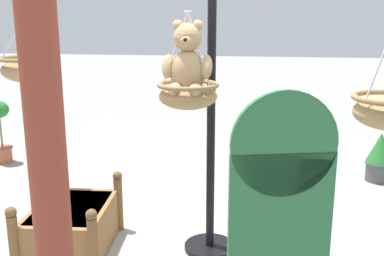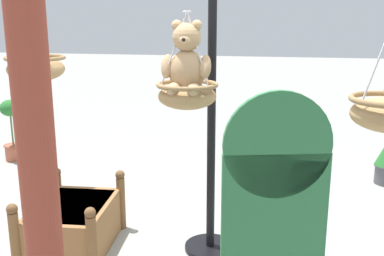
{
  "view_description": "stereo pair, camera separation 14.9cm",
  "coord_description": "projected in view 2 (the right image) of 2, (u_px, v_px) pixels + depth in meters",
  "views": [
    {
      "loc": [
        -0.51,
        3.58,
        1.98
      ],
      "look_at": [
        0.01,
        0.1,
        1.11
      ],
      "focal_mm": 42.4,
      "sensor_mm": 36.0,
      "label": 1
    },
    {
      "loc": [
        -0.66,
        3.56,
        1.98
      ],
      "look_at": [
        0.01,
        0.1,
        1.11
      ],
      "focal_mm": 42.4,
      "sensor_mm": 36.0,
      "label": 2
    }
  ],
  "objects": [
    {
      "name": "teddy_bear",
      "position": [
        186.0,
        63.0,
        3.33
      ],
      "size": [
        0.37,
        0.33,
        0.54
      ],
      "color": "tan"
    },
    {
      "name": "ground_plane",
      "position": [
        195.0,
        248.0,
        3.98
      ],
      "size": [
        40.0,
        40.0,
        0.0
      ],
      "primitive_type": "plane",
      "color": "gray"
    },
    {
      "name": "display_sign_board",
      "position": [
        275.0,
        198.0,
        2.69
      ],
      "size": [
        0.63,
        0.2,
        1.58
      ],
      "color": "#286B3D",
      "rests_on": "ground"
    },
    {
      "name": "display_pole_central",
      "position": [
        211.0,
        157.0,
        3.76
      ],
      "size": [
        0.44,
        0.44,
        2.65
      ],
      "color": "black",
      "rests_on": "ground"
    },
    {
      "name": "potted_plant_broad_leaf",
      "position": [
        275.0,
        170.0,
        5.64
      ],
      "size": [
        0.44,
        0.44,
        0.33
      ],
      "color": "#AD563D",
      "rests_on": "ground"
    },
    {
      "name": "greenhouse_pillar_right",
      "position": [
        36.0,
        146.0,
        2.21
      ],
      "size": [
        0.36,
        0.36,
        2.82
      ],
      "color": "brown",
      "rests_on": "ground"
    },
    {
      "name": "hanging_basket_right_low",
      "position": [
        36.0,
        67.0,
        4.21
      ],
      "size": [
        0.55,
        0.55,
        0.61
      ],
      "color": "#A37F51"
    },
    {
      "name": "hanging_basket_with_teddy",
      "position": [
        187.0,
        94.0,
        3.41
      ],
      "size": [
        0.47,
        0.47,
        0.72
      ],
      "color": "#A37F51"
    },
    {
      "name": "wooden_planter_box",
      "position": [
        74.0,
        224.0,
        3.93
      ],
      "size": [
        0.77,
        0.99,
        0.58
      ],
      "color": "olive",
      "rests_on": "ground"
    },
    {
      "name": "potted_plant_bushy_green",
      "position": [
        12.0,
        129.0,
        6.33
      ],
      "size": [
        0.27,
        0.27,
        0.86
      ],
      "color": "#AD563D",
      "rests_on": "ground"
    }
  ]
}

